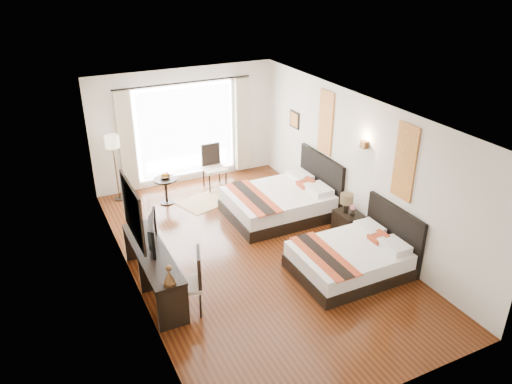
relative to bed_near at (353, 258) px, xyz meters
name	(u,v)px	position (x,y,z in m)	size (l,w,h in m)	color
floor	(253,253)	(-1.33, 1.32, -0.29)	(4.50, 7.50, 0.01)	#3C190B
ceiling	(253,111)	(-1.33, 1.32, 2.50)	(4.50, 7.50, 0.02)	white
wall_headboard	(356,165)	(0.92, 1.32, 1.11)	(0.01, 7.50, 2.80)	silver
wall_desk	(128,212)	(-3.57, 1.32, 1.11)	(0.01, 7.50, 2.80)	silver
wall_window	(185,127)	(-1.33, 5.07, 1.11)	(4.50, 0.01, 2.80)	silver
wall_entry	(392,307)	(-1.33, -2.42, 1.11)	(4.50, 0.01, 2.80)	silver
window_glass	(186,131)	(-1.33, 5.05, 1.01)	(2.40, 0.02, 2.20)	white
sheer_curtain	(187,132)	(-1.33, 4.99, 1.01)	(2.30, 0.02, 2.10)	white
drape_left	(126,142)	(-2.78, 4.95, 0.99)	(0.35, 0.14, 2.35)	#B8AC8E
drape_right	(242,125)	(0.12, 4.95, 0.99)	(0.35, 0.14, 2.35)	#B8AC8E
art_panel_near	(405,162)	(0.90, 0.00, 1.66)	(0.03, 0.50, 1.35)	maroon
art_panel_far	(326,122)	(0.90, 2.44, 1.66)	(0.03, 0.50, 1.35)	maroon
wall_sconce	(364,144)	(0.86, 1.07, 1.63)	(0.10, 0.14, 0.14)	#4F351C
mirror_frame	(132,211)	(-3.55, 1.03, 1.26)	(0.04, 1.25, 0.95)	black
mirror_glass	(134,211)	(-3.52, 1.03, 1.26)	(0.01, 1.12, 0.82)	white
bed_near	(353,258)	(0.00, 0.00, 0.00)	(1.95, 1.52, 1.10)	black
bed_far	(282,201)	(-0.11, 2.44, 0.03)	(2.18, 1.70, 1.23)	black
nightstand	(348,224)	(0.66, 1.07, -0.03)	(0.44, 0.54, 0.52)	black
table_lamp	(347,200)	(0.62, 1.13, 0.50)	(0.26, 0.26, 0.41)	black
vase	(352,214)	(0.64, 0.95, 0.27)	(0.12, 0.12, 0.12)	black
console_desk	(154,270)	(-3.32, 1.03, 0.09)	(0.50, 2.20, 0.76)	black
television	(149,233)	(-3.30, 1.21, 0.72)	(0.89, 0.12, 0.51)	black
bronze_figurine	(169,276)	(-3.32, 0.03, 0.61)	(0.19, 0.19, 0.29)	#4F351C
desk_chair	(188,293)	(-2.99, 0.25, 0.04)	(0.63, 0.63, 1.08)	#C3AD96
floor_lamp	(113,146)	(-3.12, 4.74, 1.02)	(0.31, 0.31, 1.55)	black
side_table	(166,191)	(-2.19, 4.07, 0.02)	(0.53, 0.53, 0.61)	black
fruit_bowl	(165,177)	(-2.17, 4.10, 0.35)	(0.24, 0.24, 0.06)	#4A351A
window_chair	(214,175)	(-0.90, 4.38, 0.04)	(0.50, 0.50, 1.07)	#C3AD96
jute_rug	(207,201)	(-1.34, 3.75, -0.28)	(1.21, 0.82, 0.01)	tan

